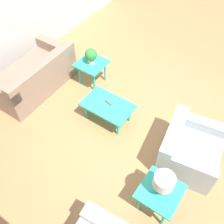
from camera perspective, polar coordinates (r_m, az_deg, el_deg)
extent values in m
plane|color=#A87A4C|center=(4.97, 4.84, -2.30)|extent=(14.00, 14.00, 0.00)
cube|color=silver|center=(5.80, -22.70, 20.13)|extent=(0.12, 7.20, 2.70)
cube|color=gray|center=(5.68, -16.79, 6.92)|extent=(0.95, 1.73, 0.44)
cube|color=gray|center=(5.21, -14.95, 8.62)|extent=(0.22, 1.72, 0.34)
cube|color=gray|center=(5.85, -12.26, 13.68)|extent=(0.93, 0.21, 0.22)
cube|color=#A8ADB2|center=(4.51, 16.58, -8.66)|extent=(1.02, 1.11, 0.43)
cube|color=#A8ADB2|center=(4.21, 13.32, -4.57)|extent=(0.35, 1.01, 0.29)
cube|color=#A8ADB2|center=(4.02, 16.08, -10.98)|extent=(0.89, 0.30, 0.19)
cube|color=#A8ADB2|center=(4.51, 18.74, -2.45)|extent=(0.89, 0.30, 0.19)
cube|color=#2DB79E|center=(4.72, -0.96, 1.45)|extent=(0.91, 0.57, 0.04)
cylinder|color=#2DB79E|center=(4.85, 3.81, -0.53)|extent=(0.05, 0.05, 0.36)
cylinder|color=#2DB79E|center=(5.12, -2.98, 2.98)|extent=(0.05, 0.05, 0.36)
cylinder|color=#2DB79E|center=(4.65, 1.32, -3.51)|extent=(0.05, 0.05, 0.36)
cylinder|color=#2DB79E|center=(4.93, -5.60, 0.30)|extent=(0.05, 0.05, 0.36)
cube|color=#2DB79E|center=(5.40, -4.46, 10.48)|extent=(0.56, 0.56, 0.04)
cylinder|color=#2DB79E|center=(5.59, -1.52, 8.80)|extent=(0.04, 0.04, 0.48)
cylinder|color=#2DB79E|center=(5.77, -4.67, 10.20)|extent=(0.04, 0.04, 0.48)
cylinder|color=#2DB79E|center=(5.37, -3.91, 6.56)|extent=(0.04, 0.04, 0.48)
cylinder|color=#2DB79E|center=(5.55, -7.09, 8.07)|extent=(0.04, 0.04, 0.48)
cube|color=#2DB79E|center=(3.78, 10.51, -16.67)|extent=(0.56, 0.56, 0.04)
cylinder|color=#2DB79E|center=(4.09, 13.74, -17.25)|extent=(0.04, 0.04, 0.48)
cylinder|color=#2DB79E|center=(4.11, 8.85, -14.73)|extent=(0.04, 0.04, 0.48)
cylinder|color=#2DB79E|center=(3.94, 11.19, -21.67)|extent=(0.04, 0.04, 0.48)
cylinder|color=#2DB79E|center=(3.97, 6.05, -18.96)|extent=(0.04, 0.04, 0.48)
cylinder|color=#B2ADA3|center=(5.35, -4.51, 11.05)|extent=(0.14, 0.14, 0.10)
sphere|color=#2D7F38|center=(5.26, -4.61, 12.36)|extent=(0.24, 0.24, 0.24)
cylinder|color=#333333|center=(3.67, 10.80, -15.90)|extent=(0.11, 0.11, 0.21)
cylinder|color=beige|center=(3.49, 11.28, -14.56)|extent=(0.28, 0.28, 0.18)
cube|color=#4C4C51|center=(4.72, -0.86, 2.05)|extent=(0.16, 0.07, 0.02)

